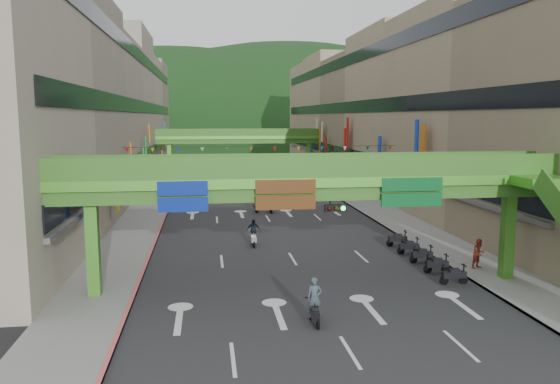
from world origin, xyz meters
The scene contains 23 objects.
ground centered at (0.00, 0.00, 0.00)m, with size 320.00×320.00×0.00m, color black.
road_slab centered at (0.00, 50.00, 0.01)m, with size 18.00×140.00×0.02m, color #28282B.
sidewalk_left centered at (-11.00, 50.00, 0.07)m, with size 4.00×140.00×0.15m, color gray.
sidewalk_right centered at (11.00, 50.00, 0.07)m, with size 4.00×140.00×0.15m, color gray.
curb_left centered at (-9.10, 50.00, 0.09)m, with size 0.20×140.00×0.18m, color #CC5959.
curb_right centered at (9.10, 50.00, 0.09)m, with size 0.20×140.00×0.18m, color gray.
building_row_left centered at (-18.93, 50.00, 9.46)m, with size 12.80×95.00×19.00m.
building_row_right centered at (18.93, 50.00, 9.46)m, with size 12.80×95.00×19.00m.
overpass_near centered at (0.93, 5.38, 5.21)m, with size 28.00×12.27×7.10m.
overpass_far centered at (0.00, 65.00, 5.40)m, with size 28.00×2.20×7.10m.
hill_left centered at (-15.00, 160.00, 0.00)m, with size 168.00×140.00×112.00m, color #1C4419.
hill_right centered at (25.00, 180.00, 0.00)m, with size 208.00×176.00×128.00m, color #1C4419.
bunting_string centered at (0.00, 30.00, 5.96)m, with size 26.00×0.36×0.47m.
scooter_rider_near centered at (-0.80, 1.00, 0.99)m, with size 0.68×1.60×2.11m.
scooter_rider_mid centered at (0.66, 29.11, 1.16)m, with size 1.00×1.60×2.23m.
scooter_rider_left centered at (-2.18, 15.85, 0.96)m, with size 0.94×1.60×1.94m.
scooter_rider_far centered at (-0.65, 29.63, 0.95)m, with size 0.84×1.59×1.90m.
parked_scooter_row centered at (7.80, 10.00, 0.52)m, with size 1.60×9.35×1.08m.
car_silver centered at (-7.00, 35.00, 0.67)m, with size 1.42×4.08×1.34m, color gray.
car_yellow centered at (-0.52, 71.86, 0.74)m, with size 1.75×4.36×1.49m, color gold.
pedestrian_red centered at (10.47, 8.00, 0.88)m, with size 0.85×0.66×1.75m, color #B93F2A.
pedestrian_dark centered at (9.80, 36.43, 0.88)m, with size 1.03×0.43×1.76m, color black.
pedestrian_blue centered at (9.80, 40.00, 0.88)m, with size 0.82×0.53×1.75m, color #353D5F.
Camera 1 is at (-5.37, -21.40, 9.02)m, focal length 35.00 mm.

